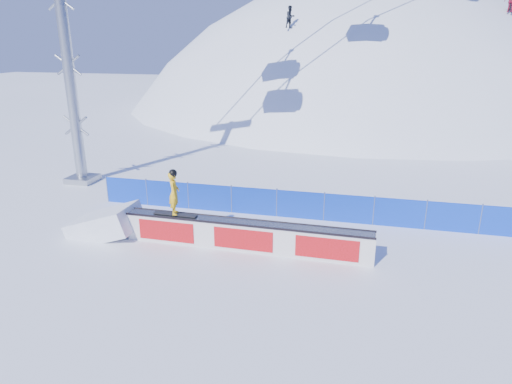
# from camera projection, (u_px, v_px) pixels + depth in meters

# --- Properties ---
(ground) EXTENTS (160.00, 160.00, 0.00)m
(ground) POSITION_uv_depth(u_px,v_px,m) (341.00, 274.00, 14.70)
(ground) COLOR white
(ground) RESTS_ON ground
(snow_hill) EXTENTS (64.00, 64.00, 64.00)m
(snow_hill) POSITION_uv_depth(u_px,v_px,m) (353.00, 244.00, 59.13)
(snow_hill) COLOR white
(snow_hill) RESTS_ON ground
(safety_fence) EXTENTS (22.05, 0.05, 1.30)m
(safety_fence) POSITION_uv_depth(u_px,v_px,m) (349.00, 209.00, 18.66)
(safety_fence) COLOR #0C37BD
(safety_fence) RESTS_ON ground
(rail_box) EXTENTS (9.04, 0.78, 1.08)m
(rail_box) POSITION_uv_depth(u_px,v_px,m) (245.00, 236.00, 16.29)
(rail_box) COLOR silver
(rail_box) RESTS_ON ground
(snow_ramp) EXTENTS (2.74, 1.74, 1.69)m
(snow_ramp) POSITION_uv_depth(u_px,v_px,m) (106.00, 233.00, 17.80)
(snow_ramp) COLOR white
(snow_ramp) RESTS_ON ground
(snowboarder) EXTENTS (1.66, 0.67, 1.73)m
(snowboarder) POSITION_uv_depth(u_px,v_px,m) (174.00, 193.00, 16.48)
(snowboarder) COLOR black
(snowboarder) RESTS_ON rail_box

